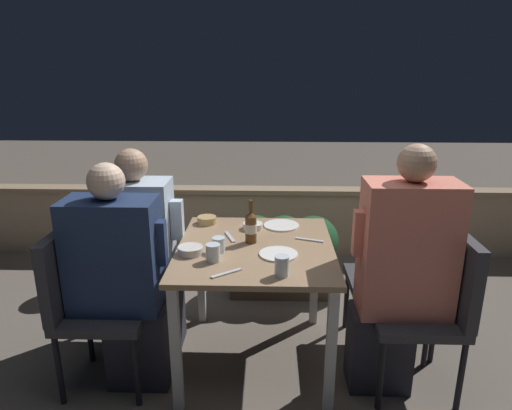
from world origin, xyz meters
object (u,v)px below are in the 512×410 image
(person_navy_jumper, at_px, (122,279))
(person_coral_top, at_px, (399,273))
(chair_left_near, at_px, (86,293))
(chair_right_far, at_px, (406,268))
(person_blue_shirt, at_px, (144,252))
(chair_left_far, at_px, (112,265))
(potted_plant, at_px, (97,243))
(chair_right_near, at_px, (435,298))
(beer_bottle, at_px, (251,226))

(person_navy_jumper, distance_m, person_coral_top, 1.48)
(chair_left_near, distance_m, person_navy_jumper, 0.22)
(person_navy_jumper, height_order, person_coral_top, person_coral_top)
(chair_left_near, distance_m, person_coral_top, 1.69)
(person_navy_jumper, distance_m, chair_right_far, 1.67)
(chair_left_near, relative_size, person_blue_shirt, 0.71)
(chair_left_far, distance_m, potted_plant, 0.88)
(chair_right_near, distance_m, chair_right_far, 0.37)
(chair_right_far, height_order, beer_bottle, beer_bottle)
(chair_left_far, bearing_deg, chair_left_near, -93.42)
(chair_left_near, height_order, chair_right_far, same)
(person_coral_top, relative_size, potted_plant, 2.24)
(chair_left_far, xyz_separation_m, chair_right_near, (1.86, -0.35, 0.00))
(chair_right_near, distance_m, potted_plant, 2.52)
(beer_bottle, bearing_deg, chair_left_far, 172.96)
(person_coral_top, xyz_separation_m, chair_right_far, (0.15, 0.37, -0.14))
(person_coral_top, relative_size, beer_bottle, 5.40)
(chair_right_near, relative_size, beer_bottle, 3.57)
(person_blue_shirt, height_order, potted_plant, person_blue_shirt)
(person_blue_shirt, distance_m, chair_right_far, 1.61)
(chair_right_near, height_order, potted_plant, chair_right_near)
(person_navy_jumper, bearing_deg, person_coral_top, 0.40)
(chair_left_far, distance_m, beer_bottle, 0.93)
(person_navy_jumper, bearing_deg, chair_right_near, 0.35)
(chair_right_far, relative_size, beer_bottle, 3.57)
(chair_right_far, bearing_deg, beer_bottle, -172.50)
(chair_left_far, relative_size, potted_plant, 1.48)
(person_navy_jumper, relative_size, chair_right_far, 1.40)
(person_blue_shirt, distance_m, chair_right_near, 1.70)
(person_navy_jumper, xyz_separation_m, person_blue_shirt, (0.02, 0.36, 0.01))
(beer_bottle, bearing_deg, chair_right_far, 7.50)
(chair_left_far, height_order, chair_right_far, same)
(chair_left_near, bearing_deg, potted_plant, 108.16)
(chair_left_far, bearing_deg, beer_bottle, -7.04)
(person_navy_jumper, distance_m, chair_left_far, 0.42)
(chair_right_near, relative_size, chair_right_far, 1.00)
(chair_left_far, distance_m, chair_right_near, 1.90)
(chair_right_near, relative_size, person_coral_top, 0.66)
(person_blue_shirt, bearing_deg, chair_right_far, 0.60)
(person_blue_shirt, relative_size, person_coral_top, 0.93)
(chair_right_near, height_order, chair_right_far, same)
(person_blue_shirt, distance_m, person_coral_top, 1.50)
(person_navy_jumper, height_order, chair_right_near, person_navy_jumper)
(person_blue_shirt, bearing_deg, beer_bottle, -9.20)
(person_navy_jumper, height_order, chair_left_far, person_navy_jumper)
(person_coral_top, xyz_separation_m, beer_bottle, (-0.79, 0.24, 0.16))
(person_coral_top, bearing_deg, chair_left_near, -179.65)
(beer_bottle, bearing_deg, person_coral_top, -17.13)
(person_coral_top, bearing_deg, chair_right_far, 67.78)
(chair_right_far, relative_size, potted_plant, 1.48)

